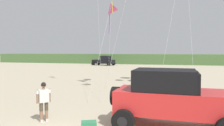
# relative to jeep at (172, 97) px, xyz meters

# --- Properties ---
(dune_ridge) EXTENTS (90.00, 8.55, 2.22)m
(dune_ridge) POSITION_rel_jeep_xyz_m (2.00, 44.68, -0.09)
(dune_ridge) COLOR #4C703D
(dune_ridge) RESTS_ON ground_plane
(jeep) EXTENTS (4.90, 2.53, 2.26)m
(jeep) POSITION_rel_jeep_xyz_m (0.00, 0.00, 0.00)
(jeep) COLOR red
(jeep) RESTS_ON ground_plane
(person_watching) EXTENTS (0.47, 0.49, 1.67)m
(person_watching) POSITION_rel_jeep_xyz_m (-5.22, -0.56, -0.26)
(person_watching) COLOR #8C664C
(person_watching) RESTS_ON ground_plane
(cooler_box) EXTENTS (0.65, 0.54, 0.38)m
(cooler_box) POSITION_rel_jeep_xyz_m (-2.96, -1.22, -1.01)
(cooler_box) COLOR #2D7F51
(cooler_box) RESTS_ON ground_plane
(distant_pickup) EXTENTS (4.92, 3.36, 1.98)m
(distant_pickup) POSITION_rel_jeep_xyz_m (-13.44, 35.86, -0.26)
(distant_pickup) COLOR black
(distant_pickup) RESTS_ON ground_plane
(kite_yellow_diamond) EXTENTS (1.34, 1.92, 7.03)m
(kite_yellow_diamond) POSITION_rel_jeep_xyz_m (-5.03, 9.82, 5.18)
(kite_yellow_diamond) COLOR #E04C93
(kite_yellow_diamond) RESTS_ON ground_plane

